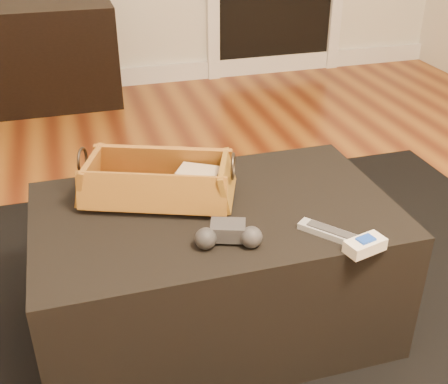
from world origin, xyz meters
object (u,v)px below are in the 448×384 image
object	(u,v)px
ottoman	(216,269)
wicker_basket	(158,183)
cream_gadget	(365,245)
game_controller	(228,235)
silver_remote	(331,233)
tv_remote	(150,192)

from	to	relation	value
ottoman	wicker_basket	bearing A→B (deg)	144.05
cream_gadget	game_controller	bearing A→B (deg)	158.70
ottoman	silver_remote	world-z (taller)	silver_remote
ottoman	wicker_basket	size ratio (longest dim) A/B	2.11
ottoman	tv_remote	bearing A→B (deg)	150.41
wicker_basket	game_controller	bearing A→B (deg)	-65.86
tv_remote	silver_remote	distance (m)	0.52
ottoman	game_controller	bearing A→B (deg)	-94.74
silver_remote	ottoman	bearing A→B (deg)	138.97
tv_remote	cream_gadget	world-z (taller)	tv_remote
tv_remote	cream_gadget	bearing A→B (deg)	-24.94
ottoman	cream_gadget	bearing A→B (deg)	-44.96
cream_gadget	silver_remote	bearing A→B (deg)	121.39
silver_remote	cream_gadget	size ratio (longest dim) A/B	1.46
game_controller	silver_remote	size ratio (longest dim) A/B	1.09
game_controller	silver_remote	bearing A→B (deg)	-8.69
wicker_basket	game_controller	world-z (taller)	wicker_basket
tv_remote	game_controller	bearing A→B (deg)	-45.66
game_controller	cream_gadget	xyz separation A→B (m)	(0.31, -0.12, -0.01)
ottoman	tv_remote	xyz separation A→B (m)	(-0.16, 0.09, 0.24)
tv_remote	silver_remote	size ratio (longest dim) A/B	1.39
game_controller	silver_remote	world-z (taller)	game_controller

